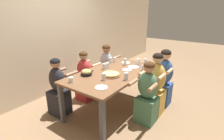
{
  "coord_description": "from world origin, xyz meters",
  "views": [
    {
      "loc": [
        -2.53,
        -1.8,
        1.93
      ],
      "look_at": [
        0.0,
        0.0,
        0.84
      ],
      "focal_mm": 28.0,
      "sensor_mm": 36.0,
      "label": 1
    }
  ],
  "objects_px": {
    "skillet_bowl": "(86,73)",
    "diner_far_right": "(107,68)",
    "empty_plate_b": "(133,67)",
    "empty_plate_c": "(101,88)",
    "drinking_glass_i": "(104,67)",
    "diner_near_right": "(163,80)",
    "empty_plate_a": "(126,63)",
    "drinking_glass_j": "(143,68)",
    "diner_far_center": "(85,78)",
    "drinking_glass_h": "(107,66)",
    "diner_near_midright": "(155,87)",
    "drinking_glass_f": "(110,61)",
    "pizza_board_main": "(111,74)",
    "diner_far_left": "(58,90)",
    "cocktail_glass_blue": "(71,80)",
    "drinking_glass_d": "(104,77)",
    "diner_near_center": "(147,96)",
    "drinking_glass_g": "(126,76)",
    "drinking_glass_a": "(138,62)",
    "drinking_glass_e": "(115,60)",
    "empty_plate_d": "(127,70)",
    "drinking_glass_c": "(145,62)",
    "drinking_glass_b": "(125,62)"
  },
  "relations": [
    {
      "from": "skillet_bowl",
      "to": "drinking_glass_h",
      "type": "height_order",
      "value": "skillet_bowl"
    },
    {
      "from": "empty_plate_c",
      "to": "drinking_glass_e",
      "type": "height_order",
      "value": "drinking_glass_e"
    },
    {
      "from": "empty_plate_d",
      "to": "drinking_glass_g",
      "type": "xyz_separation_m",
      "value": [
        -0.44,
        -0.24,
        0.06
      ]
    },
    {
      "from": "drinking_glass_i",
      "to": "diner_near_right",
      "type": "distance_m",
      "value": 1.25
    },
    {
      "from": "skillet_bowl",
      "to": "drinking_glass_g",
      "type": "bearing_deg",
      "value": -71.98
    },
    {
      "from": "skillet_bowl",
      "to": "empty_plate_d",
      "type": "height_order",
      "value": "skillet_bowl"
    },
    {
      "from": "diner_near_center",
      "to": "drinking_glass_g",
      "type": "bearing_deg",
      "value": 27.28
    },
    {
      "from": "empty_plate_c",
      "to": "pizza_board_main",
      "type": "bearing_deg",
      "value": 19.35
    },
    {
      "from": "cocktail_glass_blue",
      "to": "diner_near_right",
      "type": "xyz_separation_m",
      "value": [
        1.56,
        -1.01,
        -0.28
      ]
    },
    {
      "from": "drinking_glass_f",
      "to": "empty_plate_c",
      "type": "bearing_deg",
      "value": -150.19
    },
    {
      "from": "diner_far_left",
      "to": "drinking_glass_e",
      "type": "bearing_deg",
      "value": 73.88
    },
    {
      "from": "pizza_board_main",
      "to": "empty_plate_a",
      "type": "bearing_deg",
      "value": 13.1
    },
    {
      "from": "empty_plate_b",
      "to": "drinking_glass_i",
      "type": "relative_size",
      "value": 1.86
    },
    {
      "from": "drinking_glass_f",
      "to": "drinking_glass_h",
      "type": "relative_size",
      "value": 1.12
    },
    {
      "from": "drinking_glass_i",
      "to": "drinking_glass_a",
      "type": "bearing_deg",
      "value": -31.46
    },
    {
      "from": "pizza_board_main",
      "to": "diner_far_left",
      "type": "height_order",
      "value": "diner_far_left"
    },
    {
      "from": "empty_plate_a",
      "to": "diner_far_center",
      "type": "distance_m",
      "value": 0.97
    },
    {
      "from": "diner_far_center",
      "to": "diner_far_left",
      "type": "bearing_deg",
      "value": -90.0
    },
    {
      "from": "drinking_glass_g",
      "to": "diner_far_left",
      "type": "height_order",
      "value": "diner_far_left"
    },
    {
      "from": "pizza_board_main",
      "to": "diner_far_left",
      "type": "relative_size",
      "value": 0.3
    },
    {
      "from": "empty_plate_c",
      "to": "diner_near_midright",
      "type": "height_order",
      "value": "diner_near_midright"
    },
    {
      "from": "diner_near_center",
      "to": "diner_far_left",
      "type": "xyz_separation_m",
      "value": [
        -0.71,
        1.47,
        -0.01
      ]
    },
    {
      "from": "drinking_glass_e",
      "to": "diner_far_left",
      "type": "height_order",
      "value": "diner_far_left"
    },
    {
      "from": "drinking_glass_a",
      "to": "drinking_glass_h",
      "type": "distance_m",
      "value": 0.68
    },
    {
      "from": "diner_far_center",
      "to": "diner_far_left",
      "type": "relative_size",
      "value": 0.99
    },
    {
      "from": "empty_plate_b",
      "to": "drinking_glass_d",
      "type": "relative_size",
      "value": 1.85
    },
    {
      "from": "drinking_glass_b",
      "to": "drinking_glass_i",
      "type": "relative_size",
      "value": 1.21
    },
    {
      "from": "skillet_bowl",
      "to": "diner_near_midright",
      "type": "height_order",
      "value": "diner_near_midright"
    },
    {
      "from": "empty_plate_b",
      "to": "cocktail_glass_blue",
      "type": "distance_m",
      "value": 1.36
    },
    {
      "from": "drinking_glass_g",
      "to": "diner_near_right",
      "type": "distance_m",
      "value": 1.05
    },
    {
      "from": "drinking_glass_j",
      "to": "diner_far_center",
      "type": "bearing_deg",
      "value": 110.77
    },
    {
      "from": "diner_near_midright",
      "to": "diner_near_right",
      "type": "xyz_separation_m",
      "value": [
        0.42,
        0.0,
        0.0
      ]
    },
    {
      "from": "empty_plate_c",
      "to": "drinking_glass_g",
      "type": "distance_m",
      "value": 0.52
    },
    {
      "from": "drinking_glass_b",
      "to": "drinking_glass_f",
      "type": "height_order",
      "value": "drinking_glass_b"
    },
    {
      "from": "drinking_glass_g",
      "to": "drinking_glass_i",
      "type": "relative_size",
      "value": 1.09
    },
    {
      "from": "drinking_glass_c",
      "to": "drinking_glass_i",
      "type": "xyz_separation_m",
      "value": [
        -0.8,
        0.5,
        0.01
      ]
    },
    {
      "from": "drinking_glass_f",
      "to": "drinking_glass_h",
      "type": "distance_m",
      "value": 0.35
    },
    {
      "from": "drinking_glass_a",
      "to": "drinking_glass_i",
      "type": "bearing_deg",
      "value": 148.54
    },
    {
      "from": "empty_plate_c",
      "to": "drinking_glass_d",
      "type": "height_order",
      "value": "drinking_glass_d"
    },
    {
      "from": "drinking_glass_j",
      "to": "drinking_glass_c",
      "type": "bearing_deg",
      "value": 20.91
    },
    {
      "from": "drinking_glass_h",
      "to": "diner_far_right",
      "type": "height_order",
      "value": "diner_far_right"
    },
    {
      "from": "drinking_glass_d",
      "to": "drinking_glass_h",
      "type": "relative_size",
      "value": 1.13
    },
    {
      "from": "cocktail_glass_blue",
      "to": "drinking_glass_c",
      "type": "bearing_deg",
      "value": -18.8
    },
    {
      "from": "pizza_board_main",
      "to": "drinking_glass_d",
      "type": "distance_m",
      "value": 0.23
    },
    {
      "from": "empty_plate_b",
      "to": "empty_plate_c",
      "type": "xyz_separation_m",
      "value": [
        -1.16,
        -0.08,
        0.0
      ]
    },
    {
      "from": "diner_far_right",
      "to": "empty_plate_a",
      "type": "bearing_deg",
      "value": -9.92
    },
    {
      "from": "empty_plate_c",
      "to": "diner_near_right",
      "type": "distance_m",
      "value": 1.53
    },
    {
      "from": "drinking_glass_d",
      "to": "diner_near_right",
      "type": "relative_size",
      "value": 0.1
    },
    {
      "from": "drinking_glass_b",
      "to": "diner_far_left",
      "type": "relative_size",
      "value": 0.13
    },
    {
      "from": "skillet_bowl",
      "to": "diner_far_right",
      "type": "relative_size",
      "value": 0.26
    }
  ]
}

